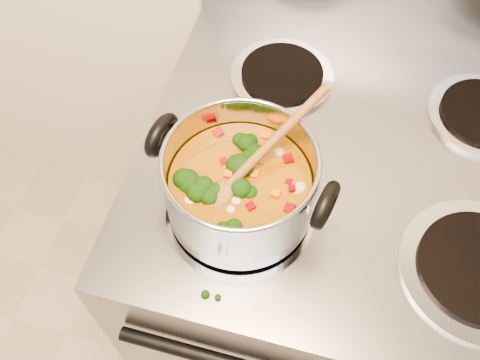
# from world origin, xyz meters

# --- Properties ---
(electric_range) EXTENTS (0.79, 0.72, 1.08)m
(electric_range) POSITION_xyz_m (-0.01, 1.16, 0.47)
(electric_range) COLOR gray
(electric_range) RESTS_ON ground
(stockpot) EXTENTS (0.30, 0.23, 0.14)m
(stockpot) POSITION_xyz_m (-0.20, 1.01, 1.00)
(stockpot) COLOR #A8A8B0
(stockpot) RESTS_ON electric_range
(wooden_spoon) EXTENTS (0.16, 0.22, 0.11)m
(wooden_spoon) POSITION_xyz_m (-0.20, 1.02, 1.03)
(wooden_spoon) COLOR brown
(wooden_spoon) RESTS_ON stockpot
(cooktop_crumbs) EXTENTS (0.24, 0.33, 0.01)m
(cooktop_crumbs) POSITION_xyz_m (-0.19, 1.03, 0.92)
(cooktop_crumbs) COLOR black
(cooktop_crumbs) RESTS_ON electric_range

